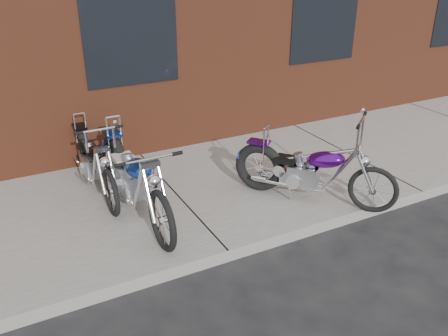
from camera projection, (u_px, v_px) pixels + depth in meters
ground at (228, 262)px, 5.25m from camera, size 120.00×120.00×0.00m
sidewalk at (176, 199)px, 6.42m from camera, size 22.00×3.00×0.15m
chopper_purple at (310, 173)px, 6.08m from camera, size 1.41×1.73×1.20m
chopper_blue at (134, 181)px, 5.77m from camera, size 0.59×2.41×1.05m
chopper_third at (94, 164)px, 6.36m from camera, size 0.51×2.09×1.06m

